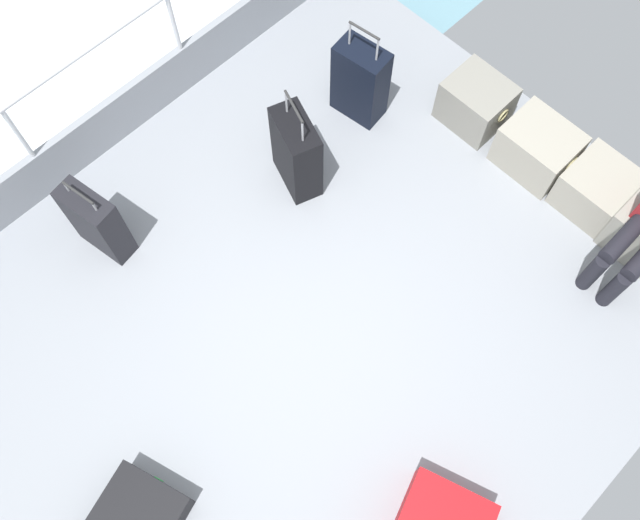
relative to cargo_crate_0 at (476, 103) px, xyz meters
name	(u,v)px	position (x,y,z in m)	size (l,w,h in m)	color
ground_plane	(313,315)	(0.30, -2.10, -0.23)	(4.40, 5.20, 0.06)	gray
gunwale_port	(117,117)	(-1.87, -2.10, 0.02)	(0.06, 5.20, 0.45)	gray
railing_port	(96,71)	(-1.87, -2.10, 0.58)	(0.04, 4.20, 1.02)	silver
sea_wake	(36,61)	(-3.30, -2.10, -0.54)	(12.00, 12.00, 0.01)	#6B99A8
cargo_crate_0	(476,103)	(0.00, 0.00, 0.00)	(0.53, 0.42, 0.40)	gray
cargo_crate_1	(537,148)	(0.61, 0.01, 0.00)	(0.58, 0.44, 0.40)	#9E9989
cargo_crate_2	(599,191)	(1.17, 0.05, -0.02)	(0.57, 0.48, 0.37)	#9E9989
suitcase_0	(296,153)	(-0.59, -1.39, 0.15)	(0.49, 0.37, 0.93)	black
suitcase_3	(97,222)	(-1.19, -2.79, 0.13)	(0.45, 0.26, 0.76)	black
suitcase_4	(360,82)	(-0.71, -0.59, 0.15)	(0.43, 0.29, 0.92)	black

